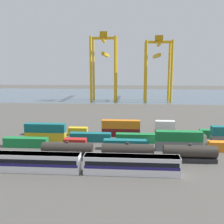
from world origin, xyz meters
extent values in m
plane|color=#4C4944|center=(0.00, 40.00, 0.00)|extent=(420.00, 420.00, 0.00)
cube|color=#475B6B|center=(0.00, 138.61, 0.00)|extent=(400.00, 110.00, 0.01)
cube|color=silver|center=(-26.85, -20.17, 1.95)|extent=(19.60, 3.10, 3.90)
cube|color=navy|center=(-26.85, -20.17, 1.85)|extent=(19.21, 3.14, 0.64)
cube|color=black|center=(-26.85, -20.17, 2.63)|extent=(18.82, 3.13, 0.90)
cube|color=slate|center=(-26.85, -20.17, 3.72)|extent=(19.41, 2.85, 0.36)
cube|color=silver|center=(-6.34, -20.17, 1.95)|extent=(19.60, 3.10, 3.90)
cube|color=navy|center=(-6.34, -20.17, 1.85)|extent=(19.21, 3.14, 0.64)
cube|color=black|center=(-6.34, -20.17, 2.63)|extent=(18.82, 3.13, 0.90)
cube|color=slate|center=(-6.34, -20.17, 3.72)|extent=(19.41, 2.85, 0.36)
cube|color=#232326|center=(-21.68, -12.04, 0.55)|extent=(12.16, 2.50, 1.10)
cylinder|color=#2D2823|center=(-21.68, -12.04, 2.52)|extent=(12.16, 2.84, 2.84)
cylinder|color=#2D2823|center=(-21.68, -12.04, 4.12)|extent=(0.70, 0.70, 0.36)
cube|color=#232326|center=(-7.27, -12.04, 0.55)|extent=(12.16, 2.50, 1.10)
cylinder|color=#2D2823|center=(-7.27, -12.04, 2.52)|extent=(12.16, 2.84, 2.84)
cylinder|color=#2D2823|center=(-7.27, -12.04, 4.12)|extent=(0.70, 0.70, 0.36)
cube|color=#232326|center=(7.15, -12.04, 0.55)|extent=(12.16, 2.50, 1.10)
cylinder|color=#2D2823|center=(7.15, -12.04, 2.52)|extent=(12.16, 2.84, 2.84)
cylinder|color=#2D2823|center=(7.15, -12.04, 4.12)|extent=(0.70, 0.70, 0.36)
cube|color=#197538|center=(-35.48, -3.64, 1.30)|extent=(12.10, 2.44, 2.60)
cube|color=#AD211C|center=(-21.64, -3.64, 1.30)|extent=(6.04, 2.44, 2.60)
cube|color=#146066|center=(-7.79, -3.64, 1.30)|extent=(12.10, 2.44, 2.60)
cube|color=slate|center=(6.06, -3.64, 1.30)|extent=(12.10, 2.44, 2.60)
cube|color=#197538|center=(6.06, -3.64, 3.90)|extent=(12.10, 2.44, 2.60)
cube|color=gold|center=(-32.10, 2.99, 1.30)|extent=(12.10, 2.44, 2.60)
cube|color=#146066|center=(-32.10, 2.99, 3.90)|extent=(12.10, 2.44, 2.60)
cube|color=#146066|center=(-18.47, 2.99, 1.30)|extent=(12.10, 2.44, 2.60)
cube|color=#197538|center=(-4.83, 2.99, 1.30)|extent=(12.10, 2.44, 2.60)
cube|color=silver|center=(8.81, 2.99, 1.30)|extent=(12.10, 2.44, 2.60)
cube|color=#1C4299|center=(-37.40, 9.62, 1.30)|extent=(6.04, 2.44, 2.60)
cube|color=gold|center=(-23.56, 9.62, 1.30)|extent=(6.04, 2.44, 2.60)
cube|color=maroon|center=(-9.71, 9.62, 1.30)|extent=(12.10, 2.44, 2.60)
cube|color=orange|center=(-9.71, 9.62, 3.90)|extent=(12.10, 2.44, 2.60)
cube|color=#AD211C|center=(4.13, 9.62, 1.30)|extent=(6.04, 2.44, 2.60)
cube|color=silver|center=(4.13, 9.62, 3.90)|extent=(6.04, 2.44, 2.60)
cube|color=#197538|center=(17.97, 9.62, 1.30)|extent=(6.04, 2.44, 2.60)
cylinder|color=gold|center=(-31.93, 92.24, 20.38)|extent=(1.50, 1.50, 40.76)
cylinder|color=gold|center=(-16.67, 92.24, 20.38)|extent=(1.50, 1.50, 40.76)
cylinder|color=gold|center=(-31.93, 103.72, 20.38)|extent=(1.50, 1.50, 40.76)
cylinder|color=gold|center=(-16.67, 103.72, 20.38)|extent=(1.50, 1.50, 40.76)
cube|color=gold|center=(-24.30, 97.98, 39.96)|extent=(16.86, 1.20, 1.60)
cube|color=gold|center=(-24.30, 97.98, 38.36)|extent=(1.20, 13.08, 1.60)
cube|color=gold|center=(-24.30, 110.94, 30.26)|extent=(2.00, 37.02, 2.00)
cube|color=#A77A10|center=(-24.30, 97.98, 42.36)|extent=(4.80, 4.00, 3.20)
cylinder|color=gold|center=(2.48, 92.33, 19.08)|extent=(1.50, 1.50, 38.15)
cylinder|color=gold|center=(18.14, 92.33, 19.08)|extent=(1.50, 1.50, 38.15)
cylinder|color=gold|center=(2.48, 103.63, 19.08)|extent=(1.50, 1.50, 38.15)
cylinder|color=gold|center=(18.14, 103.63, 19.08)|extent=(1.50, 1.50, 38.15)
cube|color=gold|center=(10.31, 97.98, 37.35)|extent=(17.26, 1.20, 1.60)
cube|color=gold|center=(10.31, 97.98, 35.75)|extent=(1.20, 12.91, 1.60)
cube|color=gold|center=(10.31, 111.34, 29.32)|extent=(2.00, 38.16, 2.00)
cube|color=#A77A10|center=(10.31, 97.98, 39.75)|extent=(4.80, 4.00, 3.20)
camera|label=1|loc=(-6.62, -70.92, 21.68)|focal=41.63mm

